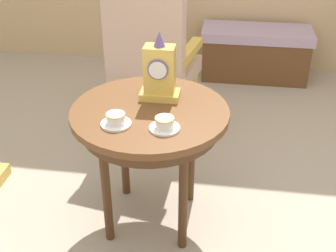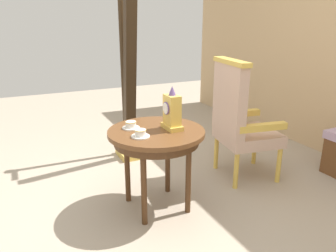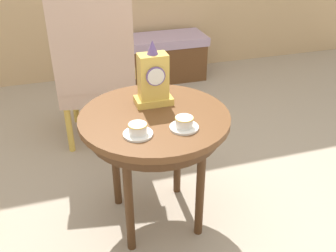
% 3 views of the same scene
% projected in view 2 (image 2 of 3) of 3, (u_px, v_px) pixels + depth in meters
% --- Properties ---
extents(ground_plane, '(10.00, 10.00, 0.00)m').
position_uv_depth(ground_plane, '(159.00, 209.00, 2.65)').
color(ground_plane, tan).
extents(side_table, '(0.75, 0.75, 0.66)m').
position_uv_depth(side_table, '(156.00, 139.00, 2.52)').
color(side_table, brown).
rests_on(side_table, ground).
extents(teacup_left, '(0.14, 0.14, 0.06)m').
position_uv_depth(teacup_left, '(131.00, 125.00, 2.52)').
color(teacup_left, white).
rests_on(teacup_left, side_table).
extents(teacup_right, '(0.14, 0.14, 0.06)m').
position_uv_depth(teacup_right, '(140.00, 134.00, 2.33)').
color(teacup_right, white).
rests_on(teacup_right, side_table).
extents(mantel_clock, '(0.19, 0.11, 0.34)m').
position_uv_depth(mantel_clock, '(172.00, 112.00, 2.48)').
color(mantel_clock, gold).
rests_on(mantel_clock, side_table).
extents(armchair, '(0.62, 0.62, 1.14)m').
position_uv_depth(armchair, '(239.00, 118.00, 3.04)').
color(armchair, '#CCA893').
rests_on(armchair, ground).
extents(harp, '(0.40, 0.24, 1.89)m').
position_uv_depth(harp, '(128.00, 89.00, 3.43)').
color(harp, gold).
rests_on(harp, ground).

